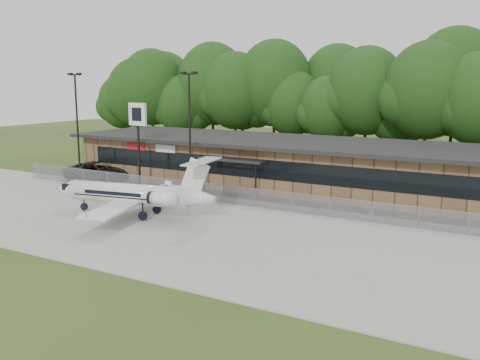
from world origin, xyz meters
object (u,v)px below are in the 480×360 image
Objects in this scene: business_jet at (135,195)px; suv at (97,171)px; pole_sign at (138,123)px; terminal at (283,162)px.

business_jet reaches higher than suv.
business_jet is 11.53m from pole_sign.
terminal is 6.52× the size of suv.
pole_sign is at bearing -111.53° from suv.
terminal is at bearing 38.15° from pole_sign.
suv is 7.93m from pole_sign.
business_jet is 15.86m from suv.
pole_sign is (-6.72, 8.35, 4.24)m from business_jet.
business_jet is at bearing -138.95° from suv.
business_jet is at bearing -104.77° from terminal.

